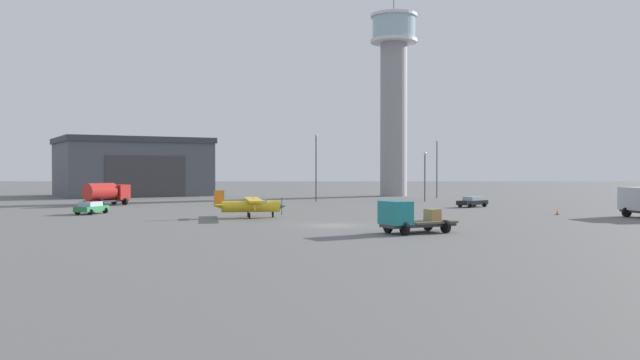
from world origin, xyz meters
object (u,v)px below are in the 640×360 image
control_tower (394,90)px  truck_flatbed_teal (408,218)px  light_post_west (437,164)px  light_post_east (316,162)px  light_post_north (425,171)px  car_black (473,201)px  truck_fuel_tanker_red (106,193)px  traffic_cone_near_left (557,211)px  airplane_yellow (250,205)px  car_green (91,207)px

control_tower → truck_flatbed_teal: (-5.15, -68.96, -18.07)m
light_post_west → truck_flatbed_teal: bearing=-100.9°
light_post_east → light_post_north: bearing=1.2°
car_black → light_post_north: (-4.19, 14.22, 3.81)m
truck_fuel_tanker_red → truck_flatbed_teal: bearing=-101.8°
control_tower → light_post_west: size_ratio=3.75×
traffic_cone_near_left → airplane_yellow: bearing=-171.3°
airplane_yellow → truck_fuel_tanker_red: 30.87m
truck_flatbed_teal → control_tower: bearing=-123.4°
car_black → light_post_west: light_post_west is taller
light_post_north → traffic_cone_near_left: light_post_north is taller
airplane_yellow → truck_fuel_tanker_red: size_ratio=1.49×
airplane_yellow → car_green: (-18.00, 4.92, -0.56)m
airplane_yellow → traffic_cone_near_left: airplane_yellow is taller
control_tower → light_post_north: control_tower is taller
light_post_west → traffic_cone_near_left: size_ratio=13.53×
car_black → traffic_cone_near_left: 15.19m
airplane_yellow → light_post_north: bearing=44.9°
car_black → light_post_north: bearing=-115.3°
airplane_yellow → light_post_east: (5.79, 32.76, 4.69)m
truck_flatbed_teal → light_post_west: (11.68, 60.45, 4.56)m
truck_flatbed_teal → car_black: (12.23, 34.57, -0.48)m
truck_fuel_tanker_red → car_black: size_ratio=1.40×
airplane_yellow → light_post_west: bearing=48.8°
control_tower → light_post_west: 17.25m
truck_flatbed_teal → light_post_west: 61.74m
truck_flatbed_teal → light_post_east: bearing=-109.3°
truck_flatbed_teal → light_post_west: size_ratio=0.64×
car_green → truck_flatbed_teal: bearing=-110.2°
truck_flatbed_teal → light_post_north: size_ratio=0.84×
truck_fuel_tanker_red → airplane_yellow: bearing=-100.2°
light_post_east → traffic_cone_near_left: (26.77, -27.78, -5.63)m
control_tower → traffic_cone_near_left: size_ratio=50.69×
truck_fuel_tanker_red → light_post_east: size_ratio=0.62×
control_tower → traffic_cone_near_left: (13.22, -48.28, -18.93)m
traffic_cone_near_left → truck_flatbed_teal: bearing=-131.6°
airplane_yellow → traffic_cone_near_left: size_ratio=12.99×
car_green → light_post_east: light_post_east is taller
car_green → light_post_east: bearing=-28.0°
airplane_yellow → car_green: size_ratio=2.08×
truck_flatbed_teal → car_green: truck_flatbed_teal is taller
control_tower → airplane_yellow: 59.45m
light_post_east → light_post_north: size_ratio=1.37×
car_black → light_post_east: light_post_east is taller
control_tower → car_black: size_ratio=8.15×
car_green → light_post_north: size_ratio=0.61×
truck_flatbed_teal → traffic_cone_near_left: (18.37, 20.68, -0.86)m
car_black → light_post_west: 26.37m
truck_flatbed_teal → truck_fuel_tanker_red: size_ratio=1.00×
control_tower → truck_fuel_tanker_red: 55.19m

